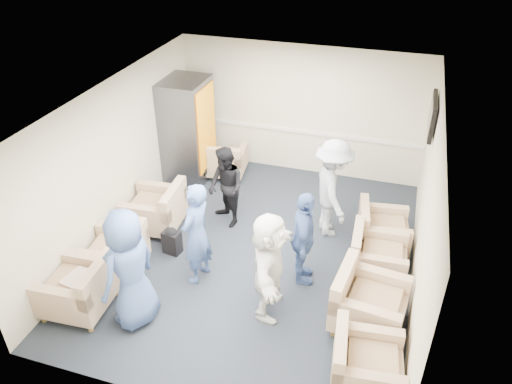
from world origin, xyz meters
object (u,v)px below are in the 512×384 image
(armchair_right_midnear, at_px, (365,304))
(person_front_left, at_px, (130,269))
(person_back_left, at_px, (226,187))
(armchair_right_near, at_px, (363,365))
(armchair_left_near, at_px, (81,289))
(person_back_right, at_px, (332,189))
(person_mid_left, at_px, (196,234))
(person_mid_right, at_px, (303,239))
(armchair_left_far, at_px, (158,211))
(vending_machine, at_px, (187,131))
(armchair_left_mid, at_px, (118,254))
(armchair_right_far, at_px, (380,230))
(person_front_right, at_px, (269,266))
(armchair_right_midfar, at_px, (374,257))
(armchair_corner, at_px, (225,162))

(armchair_right_midnear, height_order, person_front_left, person_front_left)
(person_back_left, bearing_deg, armchair_right_near, -3.04)
(armchair_left_near, distance_m, person_back_right, 4.26)
(armchair_left_near, height_order, person_mid_left, person_mid_left)
(person_back_right, xyz_separation_m, person_mid_right, (-0.19, -1.37, -0.11))
(armchair_right_midnear, xyz_separation_m, person_front_left, (-3.08, -0.85, 0.53))
(armchair_left_far, bearing_deg, vending_machine, -178.00)
(vending_machine, distance_m, person_back_right, 3.31)
(person_front_left, xyz_separation_m, person_back_left, (0.41, 2.60, -0.16))
(armchair_left_mid, height_order, person_front_left, person_front_left)
(person_front_left, bearing_deg, person_mid_left, 170.08)
(armchair_right_near, distance_m, armchair_right_far, 2.86)
(armchair_right_far, bearing_deg, armchair_left_near, 116.83)
(armchair_left_mid, relative_size, person_mid_left, 0.56)
(armchair_left_mid, distance_m, armchair_right_midnear, 3.83)
(armchair_right_midnear, xyz_separation_m, person_front_right, (-1.34, -0.14, 0.45))
(vending_machine, distance_m, person_front_left, 4.04)
(armchair_right_far, distance_m, person_mid_right, 1.67)
(vending_machine, bearing_deg, armchair_right_midfar, -26.52)
(armchair_right_midnear, height_order, vending_machine, vending_machine)
(armchair_right_midnear, height_order, armchair_right_midfar, armchair_right_midnear)
(armchair_left_far, distance_m, person_mid_left, 1.64)
(person_back_left, relative_size, person_back_right, 0.84)
(armchair_left_near, xyz_separation_m, armchair_corner, (0.61, 4.25, -0.03))
(armchair_corner, bearing_deg, armchair_right_far, 148.96)
(person_front_left, bearing_deg, armchair_right_midfar, 137.70)
(armchair_right_far, bearing_deg, armchair_right_midfar, 170.95)
(armchair_left_near, relative_size, person_front_right, 0.58)
(armchair_left_mid, xyz_separation_m, armchair_right_midfar, (3.84, 1.12, 0.00))
(armchair_left_mid, height_order, armchair_right_near, armchair_left_mid)
(armchair_left_far, height_order, armchair_right_far, armchair_left_far)
(armchair_left_near, xyz_separation_m, armchair_left_mid, (0.08, 0.88, -0.02))
(person_mid_left, height_order, person_mid_right, person_mid_left)
(vending_machine, height_order, person_mid_left, vending_machine)
(person_front_left, bearing_deg, armchair_corner, -161.45)
(armchair_right_midfar, bearing_deg, armchair_right_midnear, 176.67)
(armchair_left_far, height_order, person_front_left, person_front_left)
(armchair_right_midfar, distance_m, person_back_right, 1.38)
(armchair_left_far, xyz_separation_m, vending_machine, (-0.20, 1.86, 0.69))
(vending_machine, height_order, person_front_left, vending_machine)
(armchair_left_far, bearing_deg, armchair_left_near, -7.84)
(armchair_left_near, distance_m, person_mid_left, 1.81)
(armchair_right_midfar, relative_size, armchair_corner, 0.96)
(armchair_left_near, height_order, person_front_right, person_front_right)
(armchair_right_midnear, relative_size, armchair_right_midfar, 1.18)
(armchair_left_near, relative_size, person_back_left, 0.64)
(armchair_right_far, distance_m, person_back_right, 1.05)
(person_mid_left, distance_m, person_mid_right, 1.60)
(armchair_right_near, bearing_deg, person_front_right, 52.51)
(armchair_left_mid, relative_size, armchair_left_far, 0.96)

